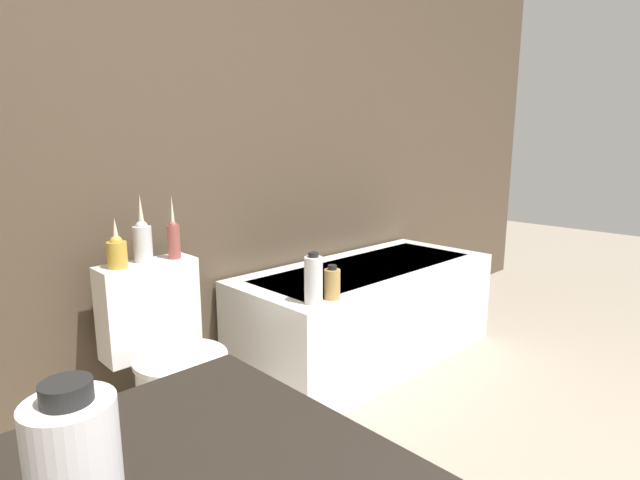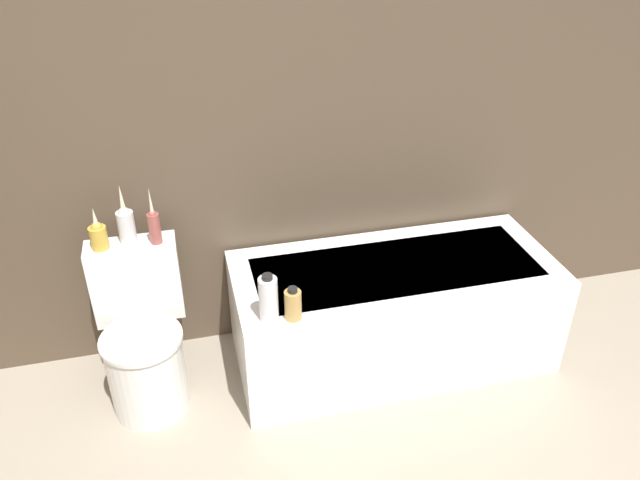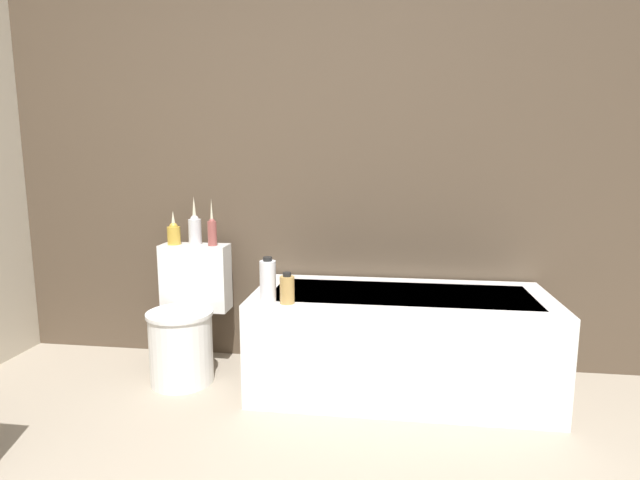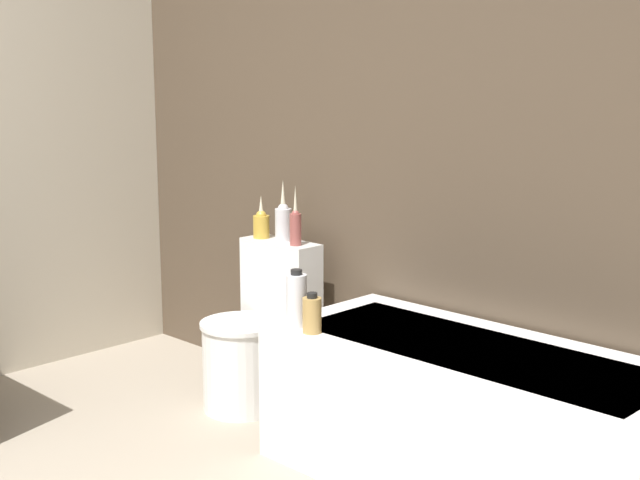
{
  "view_description": "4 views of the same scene",
  "coord_description": "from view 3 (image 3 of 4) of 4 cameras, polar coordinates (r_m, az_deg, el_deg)",
  "views": [
    {
      "loc": [
        -1.25,
        0.27,
        1.22
      ],
      "look_at": [
        0.27,
        1.84,
        0.78
      ],
      "focal_mm": 28.0,
      "sensor_mm": 36.0,
      "label": 1
    },
    {
      "loc": [
        -0.14,
        -0.28,
        2.15
      ],
      "look_at": [
        0.39,
        1.85,
        0.82
      ],
      "focal_mm": 35.0,
      "sensor_mm": 36.0,
      "label": 2
    },
    {
      "loc": [
        0.72,
        -0.55,
        1.22
      ],
      "look_at": [
        0.38,
        1.89,
        0.82
      ],
      "focal_mm": 28.0,
      "sensor_mm": 36.0,
      "label": 3
    },
    {
      "loc": [
        2.49,
        -0.52,
        1.51
      ],
      "look_at": [
        0.17,
        1.86,
        0.85
      ],
      "focal_mm": 50.0,
      "sensor_mm": 36.0,
      "label": 4
    }
  ],
  "objects": [
    {
      "name": "shampoo_bottle_tall",
      "position": [
        2.44,
        -5.98,
        -4.66
      ],
      "size": [
        0.08,
        0.08,
        0.22
      ],
      "color": "silver",
      "rests_on": "bathtub"
    },
    {
      "name": "vase_silver",
      "position": [
        2.98,
        -14.11,
        1.31
      ],
      "size": [
        0.07,
        0.07,
        0.28
      ],
      "color": "silver",
      "rests_on": "toilet"
    },
    {
      "name": "bathtub",
      "position": [
        2.72,
        9.04,
        -11.35
      ],
      "size": [
        1.53,
        0.67,
        0.53
      ],
      "color": "white",
      "rests_on": "ground"
    },
    {
      "name": "vase_bronze",
      "position": [
        2.9,
        -12.22,
        1.08
      ],
      "size": [
        0.05,
        0.05,
        0.27
      ],
      "color": "#994C47",
      "rests_on": "toilet"
    },
    {
      "name": "toilet",
      "position": [
        2.93,
        -15.04,
        -9.11
      ],
      "size": [
        0.39,
        0.5,
        0.73
      ],
      "color": "white",
      "rests_on": "ground"
    },
    {
      "name": "wall_back_tiled",
      "position": [
        3.01,
        -6.1,
        10.74
      ],
      "size": [
        6.4,
        0.06,
        2.6
      ],
      "color": "brown",
      "rests_on": "ground_plane"
    },
    {
      "name": "shampoo_bottle_short",
      "position": [
        2.41,
        -3.78,
        -5.64
      ],
      "size": [
        0.07,
        0.07,
        0.15
      ],
      "color": "tan",
      "rests_on": "bathtub"
    },
    {
      "name": "vase_gold",
      "position": [
        3.0,
        -16.37,
        0.79
      ],
      "size": [
        0.08,
        0.08,
        0.2
      ],
      "color": "gold",
      "rests_on": "toilet"
    }
  ]
}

